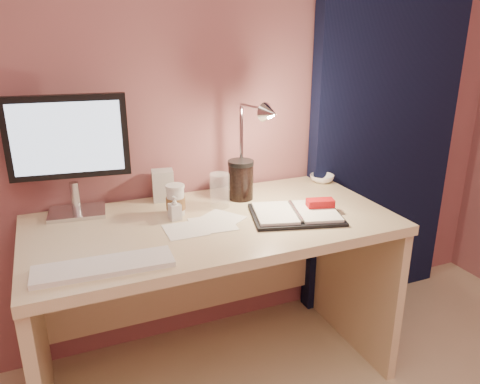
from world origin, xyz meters
name	(u,v)px	position (x,y,z in m)	size (l,w,h in m)	color
room	(373,92)	(0.95, 1.69, 1.14)	(3.50, 3.50, 3.50)	#C6B28E
desk	(208,264)	(0.00, 1.45, 0.50)	(1.40, 0.70, 0.73)	beige
monitor	(69,145)	(-0.48, 1.65, 1.01)	(0.44, 0.18, 0.47)	silver
keyboard	(104,266)	(-0.44, 1.15, 0.74)	(0.43, 0.13, 0.02)	white
planner	(298,213)	(0.32, 1.29, 0.74)	(0.40, 0.34, 0.05)	black
paper_a	(185,230)	(-0.13, 1.33, 0.73)	(0.15, 0.15, 0.00)	white
paper_b	(213,224)	(-0.02, 1.34, 0.73)	(0.16, 0.16, 0.00)	white
paper_c	(220,219)	(0.03, 1.38, 0.73)	(0.16, 0.16, 0.00)	white
coffee_cup	(176,201)	(-0.11, 1.50, 0.79)	(0.08, 0.08, 0.12)	silver
clear_cup	(220,190)	(0.08, 1.51, 0.80)	(0.08, 0.08, 0.14)	white
bowl	(322,178)	(0.64, 1.62, 0.75)	(0.11, 0.11, 0.04)	white
lotion_bottle	(175,208)	(-0.13, 1.45, 0.78)	(0.04, 0.04, 0.10)	silver
dark_jar	(241,182)	(0.19, 1.56, 0.81)	(0.11, 0.11, 0.15)	black
product_box	(163,185)	(-0.12, 1.67, 0.80)	(0.09, 0.07, 0.13)	silver
desk_lamp	(244,142)	(0.18, 1.50, 1.00)	(0.15, 0.26, 0.43)	silver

